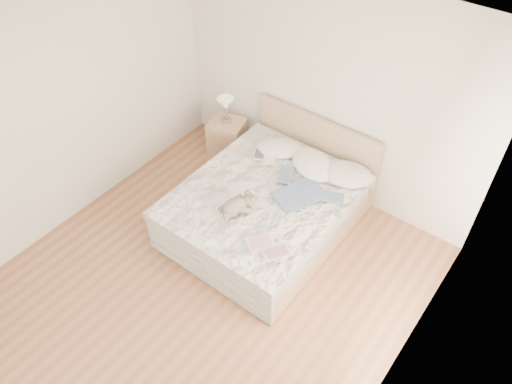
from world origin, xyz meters
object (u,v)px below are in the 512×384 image
photo_book (264,157)px  teddy_bear (235,210)px  nightstand (227,139)px  childrens_book (268,248)px  bed (268,207)px  table_lamp (226,105)px

photo_book → teddy_bear: (0.28, -0.91, 0.02)m
photo_book → teddy_bear: bearing=-100.4°
nightstand → teddy_bear: size_ratio=1.58×
nightstand → teddy_bear: teddy_bear is taller
nightstand → teddy_bear: bearing=-47.1°
childrens_book → bed: bearing=160.5°
nightstand → childrens_book: 2.28m
childrens_book → teddy_bear: teddy_bear is taller
bed → photo_book: (-0.34, 0.38, 0.32)m
nightstand → bed: bearing=-30.7°
table_lamp → photo_book: bearing=-22.3°
childrens_book → teddy_bear: (-0.58, 0.19, 0.02)m
nightstand → photo_book: size_ratio=1.89×
bed → childrens_book: size_ratio=5.40×
bed → nightstand: (-1.22, 0.73, -0.03)m
childrens_book → table_lamp: bearing=174.6°
bed → teddy_bear: size_ratio=6.06×
nightstand → table_lamp: 0.53m
photo_book → childrens_book: 1.40m
nightstand → table_lamp: bearing=132.7°
bed → childrens_book: (0.52, -0.71, 0.32)m
teddy_bear → childrens_book: bearing=3.4°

